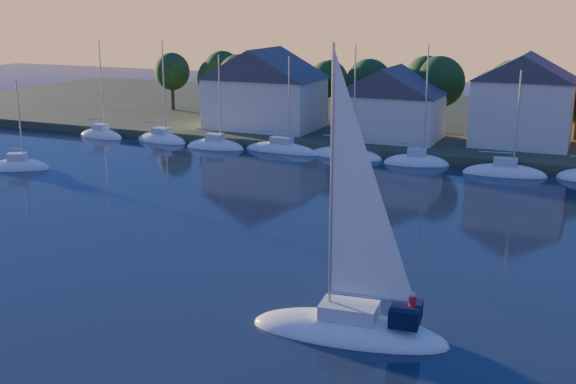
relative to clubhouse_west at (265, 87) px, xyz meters
The scene contains 9 objects.
shoreline_land 28.43m from the clubhouse_west, 37.69° to the left, with size 160.00×50.00×2.00m, color #364025.
wooden_dock 23.56m from the clubhouse_west, 15.26° to the right, with size 120.00×3.00×1.00m, color brown.
clubhouse_west is the anchor object (origin of this frame).
clubhouse_centre 16.05m from the clubhouse_west, ahead, with size 11.55×8.40×8.08m.
clubhouse_east 30.02m from the clubhouse_west, ahead, with size 10.50×8.40×9.80m.
tree_line 24.55m from the clubhouse_west, 11.77° to the left, with size 93.40×5.40×8.90m.
moored_fleet 17.64m from the clubhouse_west, 32.73° to the right, with size 71.50×2.40×12.05m.
hero_sailboat 55.67m from the clubhouse_west, 60.25° to the right, with size 10.20×4.15×15.30m.
drifting_sailboat_left 30.81m from the clubhouse_west, 118.26° to the right, with size 6.31×4.69×9.89m.
Camera 1 is at (15.70, -21.35, 15.96)m, focal length 45.00 mm.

